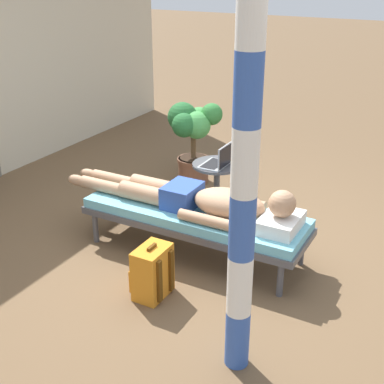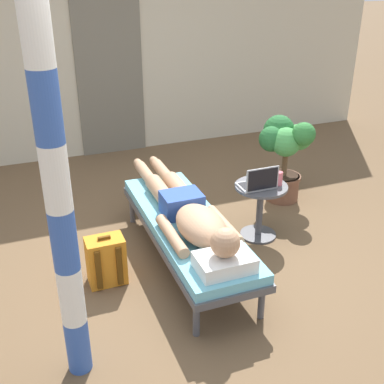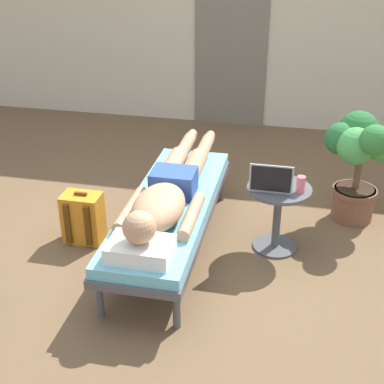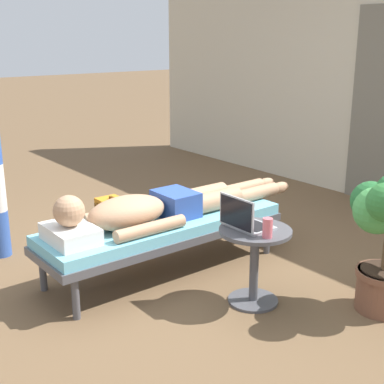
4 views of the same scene
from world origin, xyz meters
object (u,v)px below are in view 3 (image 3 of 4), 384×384
at_px(lounge_chair, 170,209).
at_px(potted_plant, 360,154).
at_px(side_table, 278,207).
at_px(backpack, 83,218).
at_px(drink_glass, 301,184).
at_px(laptop, 271,183).
at_px(person_reclining, 167,194).

distance_m(lounge_chair, potted_plant, 1.61).
distance_m(side_table, potted_plant, 0.88).
bearing_deg(backpack, drink_glass, 5.36).
relative_size(lounge_chair, laptop, 6.22).
distance_m(side_table, backpack, 1.51).
xyz_separation_m(side_table, drink_glass, (0.15, -0.05, 0.23)).
bearing_deg(laptop, person_reclining, -164.54).
xyz_separation_m(person_reclining, side_table, (0.79, 0.25, -0.16)).
bearing_deg(laptop, potted_plant, 44.84).
distance_m(lounge_chair, side_table, 0.81).
bearing_deg(drink_glass, person_reclining, -167.60).
relative_size(side_table, backpack, 1.23).
bearing_deg(lounge_chair, person_reclining, -90.00).
bearing_deg(person_reclining, potted_plant, 31.66).
relative_size(person_reclining, side_table, 4.15).
height_order(backpack, potted_plant, potted_plant).
distance_m(laptop, potted_plant, 0.92).
height_order(laptop, drink_glass, laptop).
distance_m(person_reclining, backpack, 0.77).
distance_m(person_reclining, laptop, 0.76).
bearing_deg(laptop, lounge_chair, -169.96).
height_order(lounge_chair, potted_plant, potted_plant).
bearing_deg(backpack, side_table, 7.66).
distance_m(side_table, drink_glass, 0.28).
height_order(side_table, backpack, side_table).
height_order(lounge_chair, drink_glass, drink_glass).
distance_m(lounge_chair, backpack, 0.71).
xyz_separation_m(person_reclining, backpack, (-0.70, 0.05, -0.32)).
relative_size(person_reclining, backpack, 5.12).
bearing_deg(potted_plant, laptop, -135.16).
bearing_deg(potted_plant, side_table, -134.76).
distance_m(laptop, backpack, 1.49).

